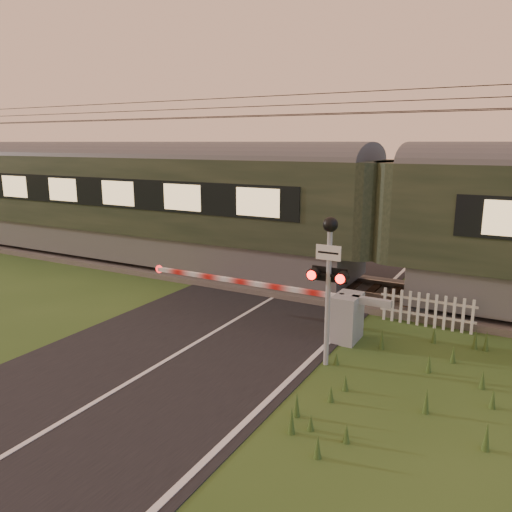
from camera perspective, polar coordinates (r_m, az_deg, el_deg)
The scene contains 8 objects.
ground at distance 11.53m, azimuth -9.23°, elevation -11.21°, with size 160.00×160.00×0.00m, color #2E4B1C.
road at distance 11.35m, azimuth -9.90°, elevation -11.58°, with size 6.00×140.00×0.03m.
track_bed at distance 16.77m, azimuth 4.54°, elevation -3.10°, with size 140.00×3.40×0.39m.
overhead_wires at distance 16.16m, azimuth 4.91°, elevation 16.58°, with size 120.00×0.62×0.62m.
train at distance 15.33m, azimuth 14.65°, elevation 4.16°, with size 46.66×3.22×4.36m.
boom_gate at distance 12.31m, azimuth 9.01°, elevation -6.40°, with size 6.88×0.88×1.17m.
crossing_signal at distance 10.36m, azimuth 8.33°, elevation -1.04°, with size 0.82×0.35×3.21m.
picket_fence at distance 13.65m, azimuth 18.94°, elevation -5.85°, with size 2.40×0.07×0.89m.
Camera 1 is at (6.60, -8.21, 4.68)m, focal length 35.00 mm.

